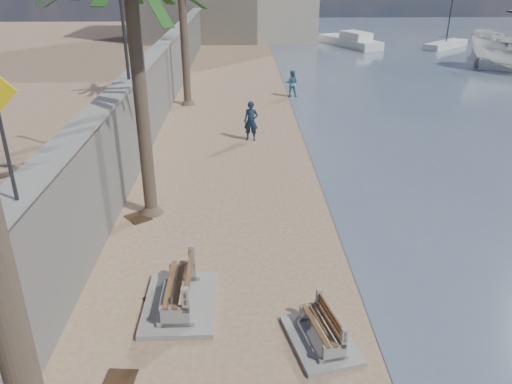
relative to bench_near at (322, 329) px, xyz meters
name	(u,v)px	position (x,y,z in m)	size (l,w,h in m)	color
seawall	(161,83)	(-5.96, 18.30, 1.40)	(0.45, 70.00, 3.50)	gray
wall_cap	(158,48)	(-5.96, 18.30, 3.20)	(0.80, 70.00, 0.12)	gray
bench_near	(322,329)	(0.00, 0.00, 0.00)	(1.69, 2.13, 0.79)	gray
bench_far	(179,290)	(-3.20, 1.36, 0.11)	(1.71, 2.49, 1.03)	gray
person_a	(251,118)	(-1.24, 13.82, 0.71)	(0.76, 0.51, 2.11)	#15253B
person_b	(292,82)	(1.45, 22.29, 0.57)	(0.88, 0.68, 1.83)	teal
yacht_near	(499,56)	(20.60, 34.94, 0.00)	(10.92, 3.06, 1.50)	silver
yacht_far	(349,42)	(9.33, 43.38, 0.00)	(8.12, 2.27, 1.50)	silver
sailboat_west	(446,44)	(18.63, 41.93, 0.02)	(5.69, 5.41, 11.03)	silver
debris_b	(120,378)	(-4.14, -0.95, -0.33)	(0.60, 0.48, 0.03)	#382616
debris_c	(138,218)	(-5.07, 6.00, -0.33)	(0.80, 0.64, 0.03)	#382616
debris_d	(156,299)	(-3.83, 1.61, -0.33)	(0.54, 0.43, 0.03)	#382616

